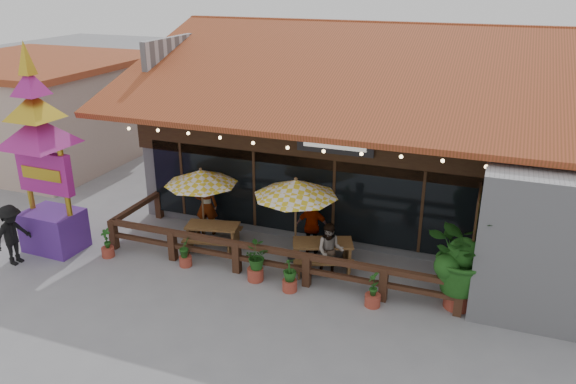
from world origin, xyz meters
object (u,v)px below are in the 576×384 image
at_px(picnic_table_right, 323,250).
at_px(pedestrian, 12,235).
at_px(picnic_table_left, 213,232).
at_px(tropical_plant, 464,254).
at_px(thai_sign_tower, 39,137).
at_px(umbrella_right, 296,188).
at_px(umbrella_left, 201,177).

bearing_deg(picnic_table_right, pedestrian, -160.90).
relative_size(picnic_table_left, tropical_plant, 0.70).
distance_m(thai_sign_tower, tropical_plant, 11.57).
relative_size(picnic_table_left, picnic_table_right, 0.88).
bearing_deg(umbrella_right, thai_sign_tower, -164.91).
height_order(umbrella_right, picnic_table_left, umbrella_right).
relative_size(picnic_table_left, thai_sign_tower, 0.27).
bearing_deg(pedestrian, tropical_plant, -76.08).
bearing_deg(tropical_plant, pedestrian, -169.90).
xyz_separation_m(thai_sign_tower, pedestrian, (-0.41, -1.11, -2.53)).
distance_m(umbrella_right, picnic_table_right, 1.86).
bearing_deg(umbrella_left, thai_sign_tower, -151.22).
height_order(umbrella_right, picnic_table_right, umbrella_right).
relative_size(umbrella_left, thai_sign_tower, 0.39).
xyz_separation_m(thai_sign_tower, tropical_plant, (11.36, 0.99, -1.96)).
bearing_deg(picnic_table_left, tropical_plant, -5.82).
bearing_deg(thai_sign_tower, umbrella_right, 15.09).
height_order(umbrella_right, thai_sign_tower, thai_sign_tower).
height_order(thai_sign_tower, pedestrian, thai_sign_tower).
xyz_separation_m(umbrella_left, thai_sign_tower, (-3.79, -2.08, 1.39)).
height_order(umbrella_left, pedestrian, umbrella_left).
distance_m(umbrella_right, thai_sign_tower, 7.19).
bearing_deg(tropical_plant, umbrella_right, 169.27).
bearing_deg(tropical_plant, thai_sign_tower, -175.04).
bearing_deg(pedestrian, umbrella_left, -48.93).
height_order(umbrella_left, picnic_table_right, umbrella_left).
height_order(picnic_table_right, pedestrian, pedestrian).
distance_m(thai_sign_tower, pedestrian, 2.79).
bearing_deg(thai_sign_tower, picnic_table_left, 21.67).
height_order(umbrella_left, tropical_plant, tropical_plant).
bearing_deg(pedestrian, umbrella_right, -63.99).
distance_m(picnic_table_left, picnic_table_right, 3.39).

